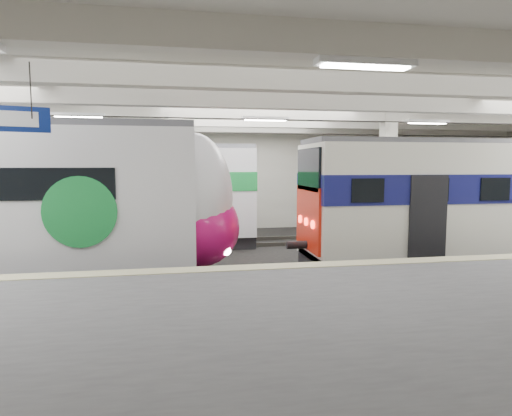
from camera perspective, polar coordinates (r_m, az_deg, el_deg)
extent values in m
cube|color=black|center=(13.20, 2.93, -9.28)|extent=(36.00, 24.00, 0.10)
cube|color=silver|center=(12.94, 3.06, 15.43)|extent=(36.00, 24.00, 0.20)
cube|color=beige|center=(22.62, -2.69, 4.15)|extent=(30.00, 0.10, 5.50)
cube|color=#515153|center=(7.16, 15.20, -17.65)|extent=(30.00, 7.00, 1.10)
cube|color=beige|center=(9.87, 7.20, -7.53)|extent=(30.00, 0.50, 0.02)
cube|color=beige|center=(15.44, -10.49, 3.34)|extent=(0.50, 0.50, 5.50)
cube|color=beige|center=(17.32, 17.06, 3.43)|extent=(0.50, 0.50, 5.50)
cube|color=beige|center=(12.89, 3.05, 14.12)|extent=(30.00, 18.00, 0.50)
cube|color=#59544C|center=(13.17, 2.93, -8.74)|extent=(30.00, 1.52, 0.16)
cube|color=#59544C|center=(18.45, -0.88, -4.54)|extent=(30.00, 1.52, 0.16)
cylinder|color=black|center=(12.82, 3.04, 11.69)|extent=(30.00, 0.03, 0.03)
cylinder|color=black|center=(18.20, -0.91, 9.92)|extent=(30.00, 0.03, 0.03)
cube|color=white|center=(10.92, 5.47, 13.88)|extent=(26.00, 8.40, 0.12)
ellipsoid|color=white|center=(12.47, -8.29, 1.30)|extent=(2.26, 2.79, 3.76)
ellipsoid|color=#C41062|center=(12.57, -7.68, -2.53)|extent=(2.40, 2.85, 2.30)
cylinder|color=#1A8F3B|center=(11.30, -22.44, -0.51)|extent=(1.77, 0.06, 1.77)
cube|color=white|center=(15.98, 28.78, 1.03)|extent=(12.33, 2.70, 3.51)
cube|color=navy|center=(15.96, 28.85, 2.53)|extent=(12.37, 2.76, 0.85)
cube|color=red|center=(13.09, 6.95, -1.35)|extent=(0.08, 2.30, 1.93)
cube|color=black|center=(12.99, 7.03, 5.11)|extent=(0.08, 2.16, 1.26)
cube|color=#4C4C51|center=(15.96, 29.10, 7.60)|extent=(12.33, 2.11, 0.16)
cube|color=black|center=(16.23, 28.46, -5.69)|extent=(12.33, 1.89, 0.70)
cube|color=white|center=(18.31, -21.15, 1.90)|extent=(13.05, 2.75, 3.54)
cube|color=#1A8F3B|center=(18.29, -21.20, 3.35)|extent=(13.09, 2.81, 0.74)
cube|color=#4C4C51|center=(18.29, -21.36, 7.72)|extent=(13.05, 2.29, 0.16)
cube|color=black|center=(18.53, -20.93, -4.18)|extent=(13.05, 2.47, 0.60)
cylinder|color=black|center=(8.90, -27.84, 13.70)|extent=(0.02, 0.02, 1.00)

